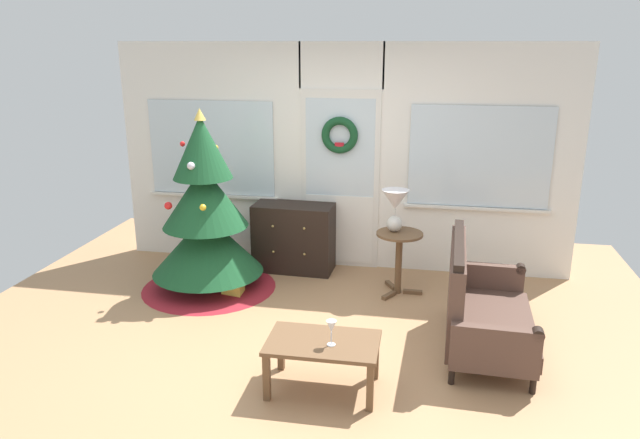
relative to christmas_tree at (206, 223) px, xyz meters
The scene contains 10 objects.
ground_plane 1.83m from the christmas_tree, 40.95° to the right, with size 6.76×6.76×0.00m, color #AD7F56.
back_wall_with_door 1.70m from the christmas_tree, 37.64° to the left, with size 5.20×0.19×2.55m.
christmas_tree is the anchor object (origin of this frame).
dresser_cabinet 1.09m from the christmas_tree, 41.40° to the left, with size 0.91×0.47×0.78m.
settee_sofa 2.88m from the christmas_tree, 16.28° to the right, with size 0.76×1.45×0.96m.
side_table 2.03m from the christmas_tree, ahead, with size 0.50×0.48×0.67m.
table_lamp 1.98m from the christmas_tree, ahead, with size 0.28×0.28×0.44m.
coffee_table 2.33m from the christmas_tree, 47.40° to the right, with size 0.84×0.53×0.40m.
wine_glass 2.39m from the christmas_tree, 46.93° to the right, with size 0.08×0.08×0.20m.
gift_box 0.73m from the christmas_tree, 27.58° to the right, with size 0.20×0.18×0.20m, color #D8C64C.
Camera 1 is at (1.01, -4.53, 2.54)m, focal length 33.46 mm.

